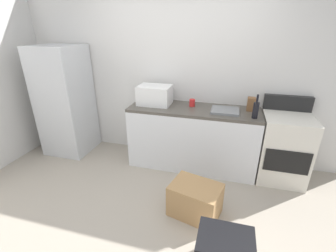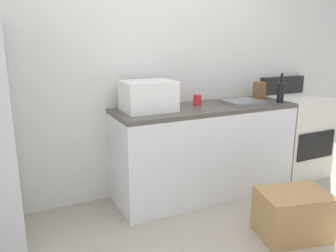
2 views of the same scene
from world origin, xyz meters
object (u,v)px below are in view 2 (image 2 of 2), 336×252
at_px(microwave, 148,96).
at_px(wine_bottle, 281,92).
at_px(coffee_mug, 197,100).
at_px(knife_block, 259,90).
at_px(cardboard_box_large, 293,214).
at_px(stove_oven, 294,134).

xyz_separation_m(microwave, wine_bottle, (1.36, -0.21, -0.03)).
bearing_deg(microwave, wine_bottle, -8.77).
xyz_separation_m(coffee_mug, knife_block, (0.79, 0.02, 0.04)).
bearing_deg(microwave, coffee_mug, 4.89).
distance_m(wine_bottle, cardboard_box_large, 1.30).
bearing_deg(cardboard_box_large, wine_bottle, 55.36).
relative_size(stove_oven, microwave, 2.39).
xyz_separation_m(stove_oven, wine_bottle, (-0.44, -0.18, 0.54)).
relative_size(microwave, wine_bottle, 1.53).
xyz_separation_m(stove_oven, microwave, (-1.80, 0.03, 0.57)).
bearing_deg(wine_bottle, cardboard_box_large, -124.64).
xyz_separation_m(microwave, knife_block, (1.33, 0.07, -0.05)).
xyz_separation_m(stove_oven, knife_block, (-0.47, 0.10, 0.52)).
bearing_deg(stove_oven, wine_bottle, -157.90).
relative_size(coffee_mug, cardboard_box_large, 0.19).
bearing_deg(coffee_mug, stove_oven, -3.59).
xyz_separation_m(microwave, coffee_mug, (0.54, 0.05, -0.09)).
bearing_deg(coffee_mug, wine_bottle, -17.25).
relative_size(wine_bottle, cardboard_box_large, 0.57).
distance_m(microwave, cardboard_box_large, 1.56).
height_order(stove_oven, cardboard_box_large, stove_oven).
bearing_deg(microwave, cardboard_box_large, -52.67).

